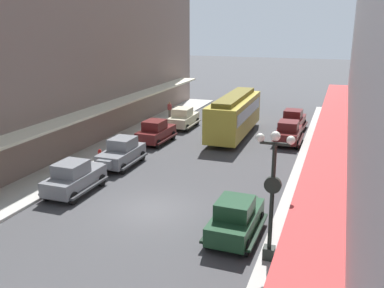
{
  "coord_description": "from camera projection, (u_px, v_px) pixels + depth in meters",
  "views": [
    {
      "loc": [
        8.5,
        -17.43,
        9.02
      ],
      "look_at": [
        0.0,
        6.0,
        1.8
      ],
      "focal_mm": 38.97,
      "sensor_mm": 36.0,
      "label": 1
    }
  ],
  "objects": [
    {
      "name": "ground_plane",
      "position": [
        152.0,
        209.0,
        21.03
      ],
      "size": [
        200.0,
        200.0,
        0.0
      ],
      "primitive_type": "plane",
      "color": "#424244"
    },
    {
      "name": "sidewalk_left",
      "position": [
        31.0,
        189.0,
        23.47
      ],
      "size": [
        3.0,
        60.0,
        0.15
      ],
      "primitive_type": "cube",
      "color": "#B7B5AD",
      "rests_on": "ground"
    },
    {
      "name": "sidewalk_right",
      "position": [
        304.0,
        232.0,
        18.55
      ],
      "size": [
        3.0,
        60.0,
        0.15
      ],
      "primitive_type": "cube",
      "color": "#B7B5AD",
      "rests_on": "ground"
    },
    {
      "name": "parked_car_0",
      "position": [
        293.0,
        120.0,
        36.44
      ],
      "size": [
        2.28,
        4.31,
        1.84
      ],
      "color": "#591919",
      "rests_on": "ground"
    },
    {
      "name": "parked_car_1",
      "position": [
        288.0,
        132.0,
        32.26
      ],
      "size": [
        2.15,
        4.26,
        1.84
      ],
      "color": "#591919",
      "rests_on": "ground"
    },
    {
      "name": "parked_car_2",
      "position": [
        183.0,
        118.0,
        37.2
      ],
      "size": [
        2.18,
        4.27,
        1.84
      ],
      "color": "beige",
      "rests_on": "ground"
    },
    {
      "name": "parked_car_3",
      "position": [
        74.0,
        177.0,
        22.83
      ],
      "size": [
        2.16,
        4.27,
        1.84
      ],
      "color": "slate",
      "rests_on": "ground"
    },
    {
      "name": "parked_car_4",
      "position": [
        121.0,
        152.0,
        27.24
      ],
      "size": [
        2.19,
        4.28,
        1.84
      ],
      "color": "slate",
      "rests_on": "ground"
    },
    {
      "name": "parked_car_5",
      "position": [
        236.0,
        217.0,
        18.06
      ],
      "size": [
        2.2,
        4.28,
        1.84
      ],
      "color": "#193D23",
      "rests_on": "ground"
    },
    {
      "name": "parked_car_6",
      "position": [
        156.0,
        131.0,
        32.49
      ],
      "size": [
        2.25,
        4.3,
        1.84
      ],
      "color": "#591919",
      "rests_on": "ground"
    },
    {
      "name": "streetcar",
      "position": [
        234.0,
        113.0,
        34.28
      ],
      "size": [
        2.66,
        9.64,
        3.46
      ],
      "color": "gold",
      "rests_on": "ground"
    },
    {
      "name": "lamp_post_with_clock",
      "position": [
        272.0,
        191.0,
        15.56
      ],
      "size": [
        1.42,
        0.44,
        5.16
      ],
      "color": "black",
      "rests_on": "sidewalk_right"
    },
    {
      "name": "fire_hydrant",
      "position": [
        100.0,
        155.0,
        27.84
      ],
      "size": [
        0.24,
        0.24,
        0.82
      ],
      "color": "#B21E19",
      "rests_on": "sidewalk_left"
    },
    {
      "name": "pedestrian_0",
      "position": [
        338.0,
        137.0,
        30.77
      ],
      "size": [
        0.36,
        0.24,
        1.64
      ],
      "color": "#4C4238",
      "rests_on": "sidewalk_right"
    },
    {
      "name": "pedestrian_1",
      "position": [
        328.0,
        120.0,
        36.04
      ],
      "size": [
        0.36,
        0.24,
        1.64
      ],
      "color": "#4C4238",
      "rests_on": "sidewalk_right"
    },
    {
      "name": "pedestrian_2",
      "position": [
        318.0,
        184.0,
        21.64
      ],
      "size": [
        0.36,
        0.28,
        1.67
      ],
      "color": "#4C4238",
      "rests_on": "sidewalk_right"
    },
    {
      "name": "pedestrian_3",
      "position": [
        170.0,
        110.0,
        40.22
      ],
      "size": [
        0.36,
        0.24,
        1.64
      ],
      "color": "#4C4238",
      "rests_on": "sidewalk_left"
    },
    {
      "name": "pedestrian_4",
      "position": [
        329.0,
        163.0,
        25.0
      ],
      "size": [
        0.36,
        0.24,
        1.64
      ],
      "color": "#2D2D33",
      "rests_on": "sidewalk_right"
    }
  ]
}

